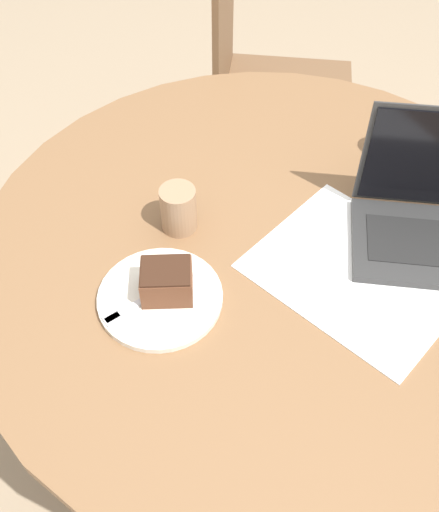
{
  "coord_description": "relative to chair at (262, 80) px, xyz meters",
  "views": [
    {
      "loc": [
        0.71,
        -0.28,
        1.58
      ],
      "look_at": [
        0.04,
        -0.12,
        0.77
      ],
      "focal_mm": 42.0,
      "sensor_mm": 36.0,
      "label": 1
    }
  ],
  "objects": [
    {
      "name": "laptop",
      "position": [
        0.91,
        0.05,
        0.27
      ],
      "size": [
        0.3,
        0.35,
        0.24
      ],
      "rotation": [
        0.0,
        0.0,
        4.34
      ],
      "color": "#2D2D2D",
      "rests_on": "dining_table"
    },
    {
      "name": "ground_plane",
      "position": [
        0.85,
        -0.24,
        -0.5
      ],
      "size": [
        12.0,
        12.0,
        0.0
      ],
      "primitive_type": "plane",
      "color": "gray"
    },
    {
      "name": "cake_slice",
      "position": [
        0.92,
        -0.46,
        0.27
      ],
      "size": [
        0.09,
        0.1,
        0.06
      ],
      "rotation": [
        0.0,
        0.0,
        4.5
      ],
      "color": "brown",
      "rests_on": "plate"
    },
    {
      "name": "water_glass",
      "position": [
        0.68,
        0.09,
        0.28
      ],
      "size": [
        0.06,
        0.06,
        0.11
      ],
      "color": "silver",
      "rests_on": "dining_table"
    },
    {
      "name": "fork",
      "position": [
        0.94,
        -0.52,
        0.24
      ],
      "size": [
        0.08,
        0.17,
        0.0
      ],
      "rotation": [
        0.0,
        0.0,
        5.1
      ],
      "color": "silver",
      "rests_on": "plate"
    },
    {
      "name": "paper_document",
      "position": [
        0.95,
        -0.12,
        0.23
      ],
      "size": [
        0.46,
        0.44,
        0.0
      ],
      "rotation": [
        0.0,
        0.0,
        0.58
      ],
      "color": "white",
      "rests_on": "dining_table"
    },
    {
      "name": "chair",
      "position": [
        0.0,
        0.0,
        0.0
      ],
      "size": [
        0.54,
        0.54,
        0.99
      ],
      "rotation": [
        0.0,
        0.0,
        5.91
      ],
      "color": "brown",
      "rests_on": "ground_plane"
    },
    {
      "name": "plate",
      "position": [
        0.93,
        -0.48,
        0.23
      ],
      "size": [
        0.22,
        0.22,
        0.01
      ],
      "color": "silver",
      "rests_on": "dining_table"
    },
    {
      "name": "coffee_glass",
      "position": [
        0.76,
        -0.41,
        0.27
      ],
      "size": [
        0.07,
        0.07,
        0.09
      ],
      "color": "#997556",
      "rests_on": "dining_table"
    },
    {
      "name": "dining_table",
      "position": [
        0.85,
        -0.24,
        0.08
      ],
      "size": [
        1.16,
        1.16,
        0.73
      ],
      "color": "brown",
      "rests_on": "ground_plane"
    }
  ]
}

